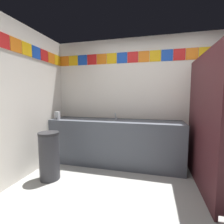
{
  "coord_description": "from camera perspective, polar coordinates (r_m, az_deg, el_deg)",
  "views": [
    {
      "loc": [
        -0.02,
        -1.78,
        1.36
      ],
      "look_at": [
        -0.71,
        0.96,
        1.08
      ],
      "focal_mm": 26.01,
      "sensor_mm": 36.0,
      "label": 1
    }
  ],
  "objects": [
    {
      "name": "ground_plane",
      "position": [
        2.24,
        13.79,
        -31.76
      ],
      "size": [
        9.1,
        9.1,
        0.0
      ],
      "primitive_type": "plane",
      "color": "#9E9E99"
    },
    {
      "name": "wall_back",
      "position": [
        3.38,
        14.56,
        3.92
      ],
      "size": [
        4.14,
        0.09,
        2.51
      ],
      "color": "silver",
      "rests_on": "ground_plane"
    },
    {
      "name": "vanity_counter",
      "position": [
        3.26,
        0.97,
        -10.51
      ],
      "size": [
        2.57,
        0.58,
        0.88
      ],
      "color": "#4C515B",
      "rests_on": "ground_plane"
    },
    {
      "name": "faucet_center",
      "position": [
        3.25,
        1.34,
        -1.76
      ],
      "size": [
        0.04,
        0.1,
        0.14
      ],
      "color": "silver",
      "rests_on": "vanity_counter"
    },
    {
      "name": "soap_dispenser",
      "position": [
        3.46,
        -18.64,
        -1.17
      ],
      "size": [
        0.09,
        0.09,
        0.16
      ],
      "color": "#B7BABF",
      "rests_on": "vanity_counter"
    },
    {
      "name": "stall_divider",
      "position": [
        2.51,
        33.94,
        -3.94
      ],
      "size": [
        0.92,
        1.49,
        1.96
      ],
      "color": "#471E23",
      "rests_on": "ground_plane"
    },
    {
      "name": "trash_bin",
      "position": [
        2.91,
        -21.17,
        -14.15
      ],
      "size": [
        0.33,
        0.33,
        0.78
      ],
      "color": "#333338",
      "rests_on": "ground_plane"
    }
  ]
}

